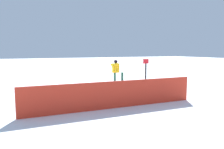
{
  "coord_description": "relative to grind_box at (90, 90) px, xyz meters",
  "views": [
    {
      "loc": [
        4.16,
        11.72,
        2.58
      ],
      "look_at": [
        -0.9,
        1.03,
        1.24
      ],
      "focal_mm": 34.61,
      "sensor_mm": 36.0,
      "label": 1
    }
  ],
  "objects": [
    {
      "name": "ground_plane",
      "position": [
        0.0,
        0.0,
        -0.29
      ],
      "size": [
        120.0,
        120.0,
        0.0
      ],
      "primitive_type": "plane",
      "color": "white"
    },
    {
      "name": "trail_marker",
      "position": [
        -3.83,
        -0.01,
        0.79
      ],
      "size": [
        0.4,
        0.1,
        2.01
      ],
      "color": "#262628",
      "rests_on": "ground_plane"
    },
    {
      "name": "grind_box",
      "position": [
        0.0,
        0.0,
        0.0
      ],
      "size": [
        6.41,
        0.85,
        0.63
      ],
      "color": "black",
      "rests_on": "ground_plane"
    },
    {
      "name": "safety_fence",
      "position": [
        0.0,
        3.25,
        0.32
      ],
      "size": [
        8.12,
        0.35,
        1.22
      ],
      "primitive_type": "cube",
      "rotation": [
        0.0,
        0.0,
        -0.04
      ],
      "color": "red",
      "rests_on": "ground_plane"
    },
    {
      "name": "snowboarder",
      "position": [
        -1.67,
        0.04,
        1.08
      ],
      "size": [
        1.59,
        0.54,
        1.37
      ],
      "color": "#C41980",
      "rests_on": "grind_box"
    }
  ]
}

